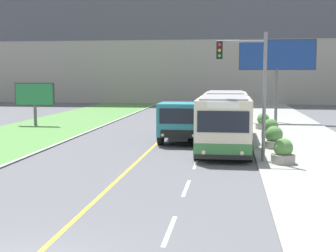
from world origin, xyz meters
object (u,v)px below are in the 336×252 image
Objects in this scene: car_distant at (224,109)px; traffic_light_mast at (250,80)px; city_bus at (225,119)px; billboard_large at (277,58)px; planter_round_third at (271,129)px; planter_round_near at (283,153)px; planter_round_second at (274,138)px; planter_round_far at (263,122)px; dump_truck at (182,122)px; billboard_small at (35,96)px.

car_distant is 23.61m from traffic_light_mast.
city_bus is 1.78× the size of billboard_large.
billboard_large is 5.89× the size of planter_round_third.
planter_round_third is (0.19, 8.94, 0.02)m from planter_round_near.
planter_round_near is at bearing -64.49° from city_bus.
planter_round_second is at bearing -81.40° from car_distant.
planter_round_second is 1.03× the size of planter_round_far.
dump_truck is 1.65× the size of car_distant.
planter_round_near is 0.98× the size of planter_round_far.
traffic_light_mast is at bearing -86.40° from car_distant.
traffic_light_mast is (3.73, -5.93, 2.55)m from dump_truck.
billboard_small reaches higher than planter_round_second.
planter_round_second reaches higher than planter_round_far.
planter_round_near is at bearing -21.31° from traffic_light_mast.
dump_truck is at bearing 122.17° from traffic_light_mast.
car_distant reaches higher than planter_round_second.
planter_round_far is (-1.38, -5.18, -4.83)m from billboard_large.
billboard_small is 22.42m from planter_round_near.
planter_round_second reaches higher than planter_round_near.
planter_round_third is at bearing 49.10° from city_bus.
planter_round_near is at bearing -94.27° from billboard_large.
billboard_large is (4.34, -5.36, 4.72)m from car_distant.
billboard_small is 3.01× the size of planter_round_near.
planter_round_third is at bearing -87.62° from planter_round_far.
planter_round_far is (-0.19, 4.47, -0.00)m from planter_round_third.
city_bus is 2.86× the size of car_distant.
billboard_large is at bearing 72.58° from city_bus.
planter_round_second is at bearing -23.27° from city_bus.
traffic_light_mast is at bearing -76.63° from city_bus.
traffic_light_mast is at bearing -96.63° from planter_round_far.
planter_round_third is (2.87, 3.32, -0.91)m from city_bus.
car_distant is 3.81× the size of planter_round_near.
city_bus reaches higher than dump_truck.
city_bus is at bearing -107.42° from billboard_large.
planter_round_third is (0.20, 4.47, -0.01)m from planter_round_second.
planter_round_near is 4.47m from planter_round_second.
billboard_small reaches higher than planter_round_near.
billboard_large is (4.07, 12.96, 3.91)m from city_bus.
dump_truck is 14.38m from billboard_large.
city_bus is at bearing 103.37° from traffic_light_mast.
car_distant is at bearing 34.76° from billboard_small.
billboard_small is 2.85× the size of planter_round_second.
city_bus is 8.29m from planter_round_far.
city_bus is 10.48× the size of planter_round_third.
car_distant is 3.67× the size of planter_round_third.
car_distant is 8.36m from billboard_large.
city_bus is 2.70m from dump_truck.
billboard_small is 18.52m from planter_round_third.
billboard_small reaches higher than dump_truck.
planter_round_far is (17.60, -0.38, -1.79)m from billboard_small.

